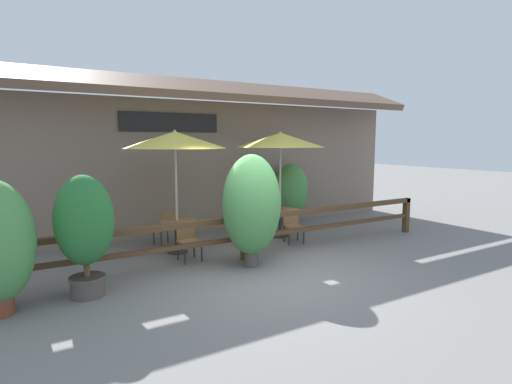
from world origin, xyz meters
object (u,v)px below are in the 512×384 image
Objects in this scene: dining_table_near at (177,227)px; dining_table_middle at (280,215)px; chair_near_streetside at (188,239)px; patio_umbrella_middle at (280,140)px; patio_umbrella_near at (175,140)px; potted_plant_tall_tropical at (84,226)px; chair_middle_streetside at (293,224)px; chair_middle_wallside at (266,215)px; chair_near_wallside at (166,227)px; potted_plant_broad_leaf at (252,206)px; potted_plant_entrance_palm at (291,191)px.

dining_table_near is 2.85m from dining_table_middle.
patio_umbrella_middle is at bearing 12.46° from chair_near_streetside.
potted_plant_tall_tropical is (-2.15, -1.74, -1.38)m from patio_umbrella_near.
chair_middle_streetside and chair_middle_wallside have the same top height.
chair_near_streetside and chair_middle_wallside have the same top height.
patio_umbrella_near is at bearing 38.96° from potted_plant_tall_tropical.
chair_middle_streetside is at bearing -0.54° from chair_near_streetside.
chair_near_wallside is at bearing 167.62° from dining_table_middle.
dining_table_near is 2.92m from chair_middle_wallside.
dining_table_middle is 0.68m from chair_middle_wallside.
potted_plant_broad_leaf is at bearing 0.12° from potted_plant_tall_tropical.
chair_middle_wallside is (2.83, 1.42, 0.00)m from chair_near_streetside.
patio_umbrella_middle is 3.26× the size of dining_table_middle.
potted_plant_tall_tropical is at bearing -141.04° from dining_table_near.
potted_plant_tall_tropical is at bearing -160.18° from dining_table_middle.
patio_umbrella_near is 3.28× the size of chair_near_streetside.
patio_umbrella_near is at bearing -178.75° from patio_umbrella_middle.
chair_near_streetside reaches higher than dining_table_middle.
patio_umbrella_middle is 1.22× the size of potted_plant_broad_leaf.
patio_umbrella_near is at bearing 116.57° from dining_table_near.
chair_near_streetside is 1.00× the size of chair_middle_streetside.
potted_plant_broad_leaf is at bearing -136.13° from potted_plant_entrance_palm.
chair_middle_wallside is at bearing 169.93° from chair_near_wallside.
dining_table_middle is at bearing 90.00° from chair_middle_wallside.
dining_table_middle is 0.43× the size of potted_plant_tall_tropical.
potted_plant_tall_tropical is 0.88× the size of potted_plant_broad_leaf.
chair_near_wallside is at bearing 112.32° from potted_plant_broad_leaf.
patio_umbrella_near is 3.26× the size of dining_table_middle.
potted_plant_tall_tropical is (-2.10, -2.43, 0.70)m from chair_near_wallside.
chair_middle_streetside is 0.46× the size of potted_plant_entrance_palm.
chair_near_wallside is 1.00× the size of chair_middle_wallside.
dining_table_middle is 5.34m from potted_plant_tall_tropical.
potted_plant_broad_leaf is at bearing -136.58° from dining_table_middle.
chair_near_streetside is at bearing -165.13° from dining_table_middle.
chair_near_wallside is (-0.05, 0.70, -2.07)m from patio_umbrella_near.
dining_table_middle is 1.01× the size of chair_middle_streetside.
chair_near_streetside is at bearing -165.13° from patio_umbrella_middle.
chair_middle_wallside is (-0.02, 0.66, -2.07)m from patio_umbrella_middle.
patio_umbrella_middle is at bearing 43.42° from potted_plant_broad_leaf.
potted_plant_broad_leaf is at bearing -49.60° from chair_near_streetside.
patio_umbrella_near is 3.52m from chair_middle_streetside.
potted_plant_entrance_palm is at bearing 23.09° from chair_near_streetside.
chair_near_wallside is at bearing 169.27° from chair_middle_streetside.
dining_table_near is 0.46× the size of potted_plant_entrance_palm.
patio_umbrella_middle reaches higher than chair_middle_streetside.
patio_umbrella_middle is at bearing 156.95° from chair_near_wallside.
chair_near_wallside is at bearing 93.83° from dining_table_near.
potted_plant_tall_tropical reaches higher than potted_plant_entrance_palm.
patio_umbrella_middle is at bearing -135.42° from potted_plant_entrance_palm.
potted_plant_entrance_palm is (6.18, 2.97, -0.14)m from potted_plant_tall_tropical.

